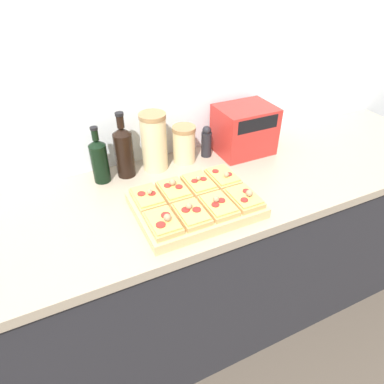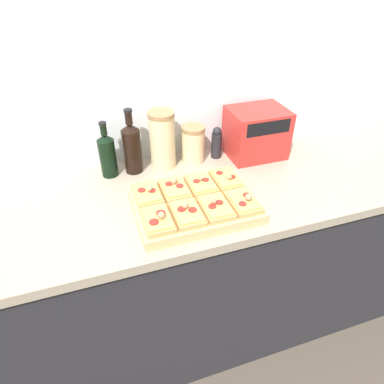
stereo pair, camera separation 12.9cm
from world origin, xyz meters
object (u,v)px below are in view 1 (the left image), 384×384
(pepper_mill, at_px, (206,142))
(cutting_board, at_px, (195,205))
(grain_jar_short, at_px, (184,144))
(wine_bottle, at_px, (124,151))
(grain_jar_tall, at_px, (154,142))
(olive_oil_bottle, at_px, (99,160))
(toaster_oven, at_px, (244,130))

(pepper_mill, bearing_deg, cutting_board, -123.07)
(grain_jar_short, bearing_deg, cutting_board, -107.86)
(wine_bottle, relative_size, grain_jar_tall, 1.11)
(cutting_board, distance_m, pepper_mill, 0.42)
(cutting_board, relative_size, olive_oil_bottle, 1.83)
(wine_bottle, relative_size, toaster_oven, 1.01)
(olive_oil_bottle, bearing_deg, toaster_oven, -2.81)
(olive_oil_bottle, distance_m, grain_jar_tall, 0.24)
(toaster_oven, bearing_deg, pepper_mill, 169.66)
(pepper_mill, relative_size, toaster_oven, 0.54)
(grain_jar_short, xyz_separation_m, toaster_oven, (0.30, -0.03, 0.03))
(cutting_board, height_order, toaster_oven, toaster_oven)
(olive_oil_bottle, relative_size, pepper_mill, 1.62)
(olive_oil_bottle, height_order, grain_jar_short, olive_oil_bottle)
(olive_oil_bottle, bearing_deg, cutting_board, -52.10)
(olive_oil_bottle, height_order, toaster_oven, olive_oil_bottle)
(grain_jar_short, bearing_deg, grain_jar_tall, 180.00)
(pepper_mill, bearing_deg, grain_jar_short, 180.00)
(cutting_board, bearing_deg, wine_bottle, 115.35)
(wine_bottle, bearing_deg, grain_jar_short, 0.00)
(wine_bottle, xyz_separation_m, grain_jar_tall, (0.13, 0.00, 0.01))
(toaster_oven, bearing_deg, olive_oil_bottle, 177.19)
(wine_bottle, xyz_separation_m, toaster_oven, (0.57, -0.03, -0.01))
(olive_oil_bottle, xyz_separation_m, pepper_mill, (0.50, 0.00, -0.03))
(cutting_board, xyz_separation_m, grain_jar_tall, (-0.03, 0.35, 0.11))
(wine_bottle, xyz_separation_m, grain_jar_short, (0.28, 0.00, -0.03))
(wine_bottle, relative_size, grain_jar_short, 1.67)
(grain_jar_tall, bearing_deg, toaster_oven, -4.34)
(wine_bottle, height_order, grain_jar_tall, wine_bottle)
(wine_bottle, bearing_deg, grain_jar_tall, 0.00)
(grain_jar_short, height_order, toaster_oven, toaster_oven)
(grain_jar_short, height_order, pepper_mill, grain_jar_short)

